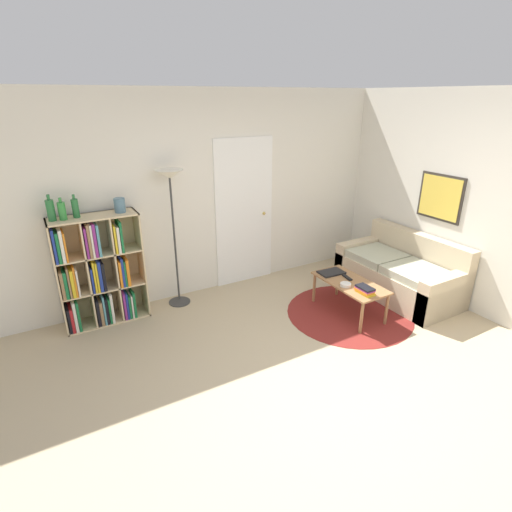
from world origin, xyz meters
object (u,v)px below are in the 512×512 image
object	(u,v)px
bookshelf	(97,274)
laptop	(331,272)
bottle_right	(75,208)
floor_lamp	(171,192)
bowl	(346,285)
couch	(401,274)
vase_on_shelf	(120,205)
bottle_left	(51,210)
coffee_table	(350,285)
bottle_middle	(62,211)

from	to	relation	value
bookshelf	laptop	bearing A→B (deg)	-20.22
bottle_right	floor_lamp	bearing A→B (deg)	-1.63
bowl	bottle_right	xyz separation A→B (m)	(-2.64, 1.36, 0.96)
couch	bowl	world-z (taller)	couch
floor_lamp	couch	distance (m)	3.19
floor_lamp	laptop	world-z (taller)	floor_lamp
floor_lamp	vase_on_shelf	size ratio (longest dim) A/B	10.77
floor_lamp	bottle_left	size ratio (longest dim) A/B	6.20
couch	bowl	xyz separation A→B (m)	(-1.11, -0.13, 0.16)
vase_on_shelf	coffee_table	bearing A→B (deg)	-28.98
bottle_right	bottle_left	bearing A→B (deg)	-179.14
bottle_middle	couch	bearing A→B (deg)	-17.17
bottle_left	bottle_right	xyz separation A→B (m)	(0.24, 0.00, -0.01)
laptop	bottle_left	size ratio (longest dim) A/B	1.18
floor_lamp	laptop	xyz separation A→B (m)	(1.69, -0.96, -1.03)
coffee_table	bottle_right	xyz separation A→B (m)	(-2.77, 1.30, 1.03)
coffee_table	bottle_left	world-z (taller)	bottle_left
floor_lamp	bottle_left	distance (m)	1.28
bookshelf	floor_lamp	bearing A→B (deg)	-0.62
coffee_table	laptop	bearing A→B (deg)	95.97
bookshelf	floor_lamp	world-z (taller)	floor_lamp
bookshelf	bottle_left	size ratio (longest dim) A/B	4.67
bottle_right	vase_on_shelf	distance (m)	0.45
bookshelf	laptop	size ratio (longest dim) A/B	3.96
bookshelf	vase_on_shelf	distance (m)	0.83
laptop	bowl	xyz separation A→B (m)	(-0.09, -0.37, 0.01)
bowl	laptop	bearing A→B (deg)	76.22
vase_on_shelf	bowl	bearing A→B (deg)	-31.48
couch	laptop	xyz separation A→B (m)	(-1.02, 0.24, 0.15)
couch	vase_on_shelf	bearing A→B (deg)	159.90
laptop	bottle_left	distance (m)	3.28
coffee_table	bottle_middle	size ratio (longest dim) A/B	4.02
bottle_left	bottle_right	world-z (taller)	bottle_left
couch	bottle_middle	xyz separation A→B (m)	(-3.89, 1.20, 1.12)
bowl	vase_on_shelf	world-z (taller)	vase_on_shelf
floor_lamp	coffee_table	bearing A→B (deg)	-36.31
couch	bottle_right	bearing A→B (deg)	161.92
coffee_table	vase_on_shelf	bearing A→B (deg)	151.02
bowl	vase_on_shelf	bearing A→B (deg)	148.52
coffee_table	bottle_middle	world-z (taller)	bottle_middle
bottle_middle	bottle_right	distance (m)	0.14
bowl	bottle_left	bearing A→B (deg)	154.78
floor_lamp	laptop	distance (m)	2.20
bowl	bottle_left	world-z (taller)	bottle_left
coffee_table	laptop	distance (m)	0.32
floor_lamp	couch	bearing A→B (deg)	-23.77
bottle_right	vase_on_shelf	world-z (taller)	bottle_right
bottle_left	couch	bearing A→B (deg)	-17.03
couch	bookshelf	bearing A→B (deg)	161.71
bookshelf	bottle_left	xyz separation A→B (m)	(-0.34, 0.02, 0.79)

